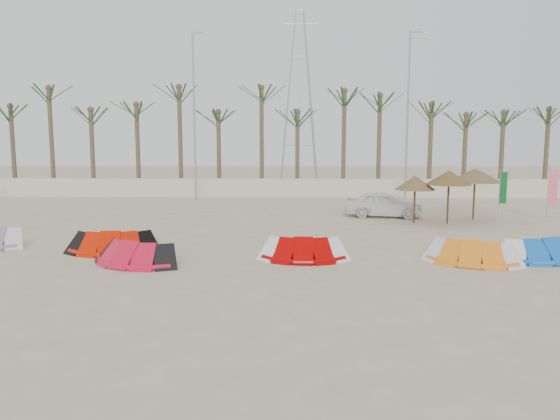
{
  "coord_description": "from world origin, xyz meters",
  "views": [
    {
      "loc": [
        0.54,
        -16.3,
        4.4
      ],
      "look_at": [
        0.0,
        6.0,
        1.3
      ],
      "focal_mm": 35.0,
      "sensor_mm": 36.0,
      "label": 1
    }
  ],
  "objects_px": {
    "kite_red_mid": "(136,251)",
    "car": "(384,204)",
    "parasol_left": "(415,183)",
    "kite_blue": "(542,247)",
    "kite_orange": "(469,250)",
    "kite_red_left": "(115,240)",
    "parasol_mid": "(449,178)",
    "kite_red_right": "(303,247)",
    "parasol_right": "(475,175)"
  },
  "relations": [
    {
      "from": "kite_red_mid",
      "to": "parasol_left",
      "type": "relative_size",
      "value": 1.54
    },
    {
      "from": "kite_red_mid",
      "to": "kite_red_right",
      "type": "bearing_deg",
      "value": 7.97
    },
    {
      "from": "kite_orange",
      "to": "car",
      "type": "distance_m",
      "value": 10.46
    },
    {
      "from": "parasol_left",
      "to": "parasol_right",
      "type": "bearing_deg",
      "value": 18.89
    },
    {
      "from": "kite_blue",
      "to": "parasol_mid",
      "type": "distance_m",
      "value": 7.97
    },
    {
      "from": "car",
      "to": "parasol_left",
      "type": "bearing_deg",
      "value": -135.85
    },
    {
      "from": "car",
      "to": "kite_red_left",
      "type": "bearing_deg",
      "value": 138.45
    },
    {
      "from": "kite_orange",
      "to": "parasol_mid",
      "type": "relative_size",
      "value": 1.34
    },
    {
      "from": "parasol_left",
      "to": "kite_red_left",
      "type": "bearing_deg",
      "value": -151.2
    },
    {
      "from": "kite_red_mid",
      "to": "kite_red_right",
      "type": "xyz_separation_m",
      "value": [
        5.77,
        0.81,
        -0.0
      ]
    },
    {
      "from": "parasol_left",
      "to": "parasol_mid",
      "type": "relative_size",
      "value": 0.89
    },
    {
      "from": "kite_red_mid",
      "to": "car",
      "type": "distance_m",
      "value": 14.89
    },
    {
      "from": "kite_red_mid",
      "to": "kite_orange",
      "type": "height_order",
      "value": "same"
    },
    {
      "from": "kite_red_right",
      "to": "kite_blue",
      "type": "xyz_separation_m",
      "value": [
        8.5,
        0.18,
        0.0
      ]
    },
    {
      "from": "parasol_left",
      "to": "kite_orange",
      "type": "bearing_deg",
      "value": -89.73
    },
    {
      "from": "car",
      "to": "parasol_right",
      "type": "bearing_deg",
      "value": -88.25
    },
    {
      "from": "kite_red_left",
      "to": "parasol_right",
      "type": "xyz_separation_m",
      "value": [
        16.15,
        8.19,
        1.89
      ]
    },
    {
      "from": "kite_red_mid",
      "to": "kite_orange",
      "type": "relative_size",
      "value": 1.02
    },
    {
      "from": "parasol_mid",
      "to": "parasol_right",
      "type": "xyz_separation_m",
      "value": [
        1.74,
        1.43,
        0.02
      ]
    },
    {
      "from": "parasol_left",
      "to": "car",
      "type": "height_order",
      "value": "parasol_left"
    },
    {
      "from": "kite_red_right",
      "to": "parasol_right",
      "type": "height_order",
      "value": "parasol_right"
    },
    {
      "from": "kite_red_left",
      "to": "parasol_mid",
      "type": "height_order",
      "value": "parasol_mid"
    },
    {
      "from": "kite_red_right",
      "to": "kite_blue",
      "type": "relative_size",
      "value": 0.87
    },
    {
      "from": "kite_red_mid",
      "to": "parasol_left",
      "type": "distance_m",
      "value": 14.63
    },
    {
      "from": "kite_orange",
      "to": "parasol_left",
      "type": "xyz_separation_m",
      "value": [
        -0.04,
        8.52,
        1.59
      ]
    },
    {
      "from": "kite_red_left",
      "to": "kite_orange",
      "type": "xyz_separation_m",
      "value": [
        12.87,
        -1.46,
        -0.0
      ]
    },
    {
      "from": "kite_red_left",
      "to": "parasol_right",
      "type": "distance_m",
      "value": 18.21
    },
    {
      "from": "kite_blue",
      "to": "kite_red_mid",
      "type": "bearing_deg",
      "value": -176.05
    },
    {
      "from": "kite_red_mid",
      "to": "car",
      "type": "xyz_separation_m",
      "value": [
        10.25,
        10.8,
        0.27
      ]
    },
    {
      "from": "kite_red_right",
      "to": "parasol_left",
      "type": "height_order",
      "value": "parasol_left"
    },
    {
      "from": "kite_red_left",
      "to": "parasol_right",
      "type": "height_order",
      "value": "parasol_right"
    },
    {
      "from": "kite_orange",
      "to": "kite_blue",
      "type": "bearing_deg",
      "value": 11.76
    },
    {
      "from": "kite_orange",
      "to": "parasol_right",
      "type": "xyz_separation_m",
      "value": [
        3.28,
        9.65,
        1.89
      ]
    },
    {
      "from": "kite_red_mid",
      "to": "parasol_right",
      "type": "xyz_separation_m",
      "value": [
        14.79,
        10.06,
        1.89
      ]
    },
    {
      "from": "kite_red_left",
      "to": "parasol_mid",
      "type": "xyz_separation_m",
      "value": [
        14.41,
        6.77,
        1.87
      ]
    },
    {
      "from": "kite_red_mid",
      "to": "kite_orange",
      "type": "distance_m",
      "value": 11.52
    },
    {
      "from": "kite_red_left",
      "to": "car",
      "type": "bearing_deg",
      "value": 37.55
    },
    {
      "from": "kite_orange",
      "to": "kite_red_left",
      "type": "bearing_deg",
      "value": 173.53
    },
    {
      "from": "kite_blue",
      "to": "parasol_left",
      "type": "distance_m",
      "value": 8.57
    },
    {
      "from": "parasol_right",
      "to": "car",
      "type": "bearing_deg",
      "value": 170.84
    },
    {
      "from": "kite_blue",
      "to": "parasol_left",
      "type": "height_order",
      "value": "parasol_left"
    },
    {
      "from": "kite_red_mid",
      "to": "parasol_left",
      "type": "height_order",
      "value": "parasol_left"
    },
    {
      "from": "car",
      "to": "kite_blue",
      "type": "bearing_deg",
      "value": -146.84
    },
    {
      "from": "parasol_mid",
      "to": "car",
      "type": "bearing_deg",
      "value": 142.41
    },
    {
      "from": "kite_red_left",
      "to": "kite_orange",
      "type": "relative_size",
      "value": 0.97
    },
    {
      "from": "kite_orange",
      "to": "car",
      "type": "bearing_deg",
      "value": 96.94
    },
    {
      "from": "parasol_mid",
      "to": "kite_orange",
      "type": "bearing_deg",
      "value": -100.61
    },
    {
      "from": "kite_red_left",
      "to": "kite_red_right",
      "type": "relative_size",
      "value": 1.1
    },
    {
      "from": "kite_red_left",
      "to": "parasol_left",
      "type": "xyz_separation_m",
      "value": [
        12.83,
        7.06,
        1.59
      ]
    },
    {
      "from": "kite_red_left",
      "to": "kite_red_mid",
      "type": "xyz_separation_m",
      "value": [
        1.36,
        -1.87,
        -0.0
      ]
    }
  ]
}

